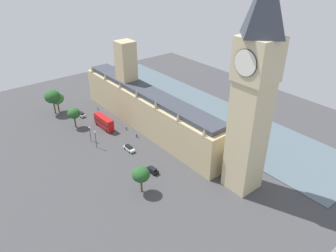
{
  "coord_description": "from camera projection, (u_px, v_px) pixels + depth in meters",
  "views": [
    {
      "loc": [
        59.29,
        88.34,
        59.78
      ],
      "look_at": [
        1.0,
        15.66,
        8.21
      ],
      "focal_mm": 34.19,
      "sensor_mm": 36.0,
      "label": 1
    }
  ],
  "objects": [
    {
      "name": "street_lamp_slot_11",
      "position": [
        95.0,
        136.0,
        107.8
      ],
      "size": [
        0.56,
        0.56,
        6.5
      ],
      "color": "black",
      "rests_on": "ground"
    },
    {
      "name": "plane_tree_corner",
      "position": [
        74.0,
        113.0,
        119.9
      ],
      "size": [
        4.74,
        4.74,
        7.92
      ],
      "color": "brown",
      "rests_on": "ground"
    },
    {
      "name": "ground_plane",
      "position": [
        144.0,
        129.0,
        121.69
      ],
      "size": [
        145.74,
        145.74,
        0.0
      ],
      "primitive_type": "plane",
      "color": "#424244"
    },
    {
      "name": "pedestrian_near_tower",
      "position": [
        137.0,
        136.0,
        115.71
      ],
      "size": [
        0.62,
        0.62,
        1.49
      ],
      "rotation": [
        0.0,
        0.0,
        3.93
      ],
      "color": "navy",
      "rests_on": "ground"
    },
    {
      "name": "pedestrian_by_river_gate",
      "position": [
        98.0,
        108.0,
        135.5
      ],
      "size": [
        0.65,
        0.58,
        1.54
      ],
      "rotation": [
        0.0,
        0.0,
        1.11
      ],
      "color": "gray",
      "rests_on": "ground"
    },
    {
      "name": "plane_tree_midblock",
      "position": [
        141.0,
        175.0,
        87.28
      ],
      "size": [
        4.98,
        4.98,
        8.04
      ],
      "color": "brown",
      "rests_on": "ground"
    },
    {
      "name": "street_lamp_slot_12",
      "position": [
        90.0,
        131.0,
        111.8
      ],
      "size": [
        0.56,
        0.56,
        5.76
      ],
      "color": "black",
      "rests_on": "ground"
    },
    {
      "name": "car_white_opposite_hall",
      "position": [
        129.0,
        148.0,
        108.05
      ],
      "size": [
        1.92,
        4.8,
        1.74
      ],
      "rotation": [
        0.0,
        0.0,
        0.03
      ],
      "color": "silver",
      "rests_on": "ground"
    },
    {
      "name": "car_black_far_end",
      "position": [
        152.0,
        170.0,
        97.27
      ],
      "size": [
        2.19,
        4.39,
        1.74
      ],
      "rotation": [
        0.0,
        0.0,
        3.25
      ],
      "color": "black",
      "rests_on": "ground"
    },
    {
      "name": "pedestrian_kerbside",
      "position": [
        126.0,
        128.0,
        120.58
      ],
      "size": [
        0.59,
        0.5,
        1.49
      ],
      "rotation": [
        0.0,
        0.0,
        4.93
      ],
      "color": "#336B60",
      "rests_on": "ground"
    },
    {
      "name": "plane_tree_trailing",
      "position": [
        57.0,
        98.0,
        131.41
      ],
      "size": [
        5.75,
        5.75,
        8.55
      ],
      "color": "brown",
      "rests_on": "ground"
    },
    {
      "name": "parliament_building",
      "position": [
        146.0,
        107.0,
        119.7
      ],
      "size": [
        10.51,
        75.74,
        30.28
      ],
      "color": "tan",
      "rests_on": "ground"
    },
    {
      "name": "car_silver_leading",
      "position": [
        81.0,
        114.0,
        130.25
      ],
      "size": [
        2.19,
        4.54,
        1.74
      ],
      "rotation": [
        0.0,
        0.0,
        3.23
      ],
      "color": "#B7B7BC",
      "rests_on": "ground"
    },
    {
      "name": "river_thames",
      "position": [
        197.0,
        108.0,
        136.81
      ],
      "size": [
        29.6,
        131.16,
        0.25
      ],
      "primitive_type": "cube",
      "color": "slate",
      "rests_on": "ground"
    },
    {
      "name": "double_decker_bus_under_trees",
      "position": [
        104.0,
        122.0,
        120.9
      ],
      "size": [
        2.89,
        10.57,
        4.75
      ],
      "rotation": [
        0.0,
        0.0,
        0.03
      ],
      "color": "red",
      "rests_on": "ground"
    },
    {
      "name": "clock_tower",
      "position": [
        254.0,
        85.0,
        77.66
      ],
      "size": [
        9.2,
        9.2,
        59.57
      ],
      "color": "#CCBA8E",
      "rests_on": "ground"
    },
    {
      "name": "plane_tree_slot_10",
      "position": [
        52.0,
        97.0,
        129.11
      ],
      "size": [
        6.34,
        6.34,
        10.37
      ],
      "color": "brown",
      "rests_on": "ground"
    }
  ]
}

